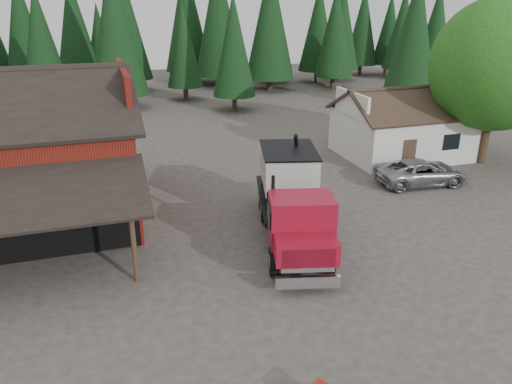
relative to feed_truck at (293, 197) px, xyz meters
name	(u,v)px	position (x,y,z in m)	size (l,w,h in m)	color
ground	(295,285)	(-1.35, -3.74, -1.97)	(120.00, 120.00, 0.00)	#433A35
farmhouse	(403,131)	(11.65, 9.26, -0.30)	(8.60, 6.42, 4.65)	silver
deciduous_tree	(497,70)	(15.66, 6.23, 3.94)	(8.00, 8.00, 10.20)	#382619
conifer_backdrop	(155,92)	(-1.35, 38.26, -1.97)	(76.00, 16.00, 16.00)	black
near_pine_b	(234,46)	(4.65, 26.26, 3.92)	(3.96, 3.96, 10.40)	#382619
near_pine_c	(414,33)	(20.65, 22.26, 4.92)	(4.84, 4.84, 12.40)	#382619
near_pine_d	(115,27)	(-5.35, 30.26, 5.42)	(5.28, 5.28, 13.40)	#382619
feed_truck	(293,197)	(0.00, 0.00, 0.00)	(4.73, 9.66, 4.21)	black
silver_car	(421,172)	(9.54, 4.05, -1.25)	(2.39, 5.18, 1.44)	#9A9CA1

